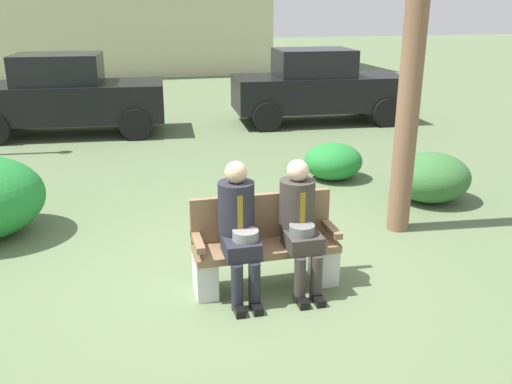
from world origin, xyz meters
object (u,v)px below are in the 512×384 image
at_px(seated_man_right, 300,219).
at_px(shrub_mid_lawn, 431,177).
at_px(parked_car_far, 318,86).
at_px(parked_car_near, 67,95).
at_px(shrub_far_lawn, 333,161).
at_px(park_bench, 265,247).
at_px(seated_man_left, 239,224).

height_order(seated_man_right, shrub_mid_lawn, seated_man_right).
bearing_deg(parked_car_far, parked_car_near, 179.15).
relative_size(shrub_far_lawn, parked_car_far, 0.23).
relative_size(park_bench, shrub_mid_lawn, 1.27).
xyz_separation_m(seated_man_right, shrub_far_lawn, (1.63, 3.19, -0.42)).
height_order(seated_man_right, parked_car_far, parked_car_far).
distance_m(seated_man_left, shrub_mid_lawn, 3.72).
bearing_deg(park_bench, shrub_mid_lawn, 31.80).
bearing_deg(parked_car_near, shrub_far_lawn, -45.18).
bearing_deg(shrub_far_lawn, shrub_mid_lawn, -53.47).
distance_m(park_bench, shrub_mid_lawn, 3.39).
xyz_separation_m(park_bench, shrub_mid_lawn, (2.88, 1.79, -0.05)).
height_order(seated_man_left, parked_car_far, parked_car_far).
bearing_deg(shrub_mid_lawn, shrub_far_lawn, 126.53).
distance_m(park_bench, parked_car_near, 7.73).
relative_size(seated_man_right, shrub_far_lawn, 1.38).
height_order(shrub_mid_lawn, parked_car_near, parked_car_near).
bearing_deg(seated_man_left, park_bench, 23.95).
distance_m(seated_man_right, shrub_far_lawn, 3.61).
xyz_separation_m(seated_man_left, parked_car_near, (-2.05, 7.48, 0.12)).
relative_size(seated_man_left, seated_man_right, 1.02).
xyz_separation_m(seated_man_right, parked_car_near, (-2.64, 7.48, 0.13)).
xyz_separation_m(shrub_mid_lawn, shrub_far_lawn, (-0.95, 1.28, -0.06)).
distance_m(seated_man_right, shrub_mid_lawn, 3.23).
relative_size(park_bench, parked_car_far, 0.35).
xyz_separation_m(seated_man_left, seated_man_right, (0.59, -0.00, -0.01)).
height_order(seated_man_left, shrub_far_lawn, seated_man_left).
bearing_deg(parked_car_far, shrub_mid_lawn, -93.17).
bearing_deg(parked_car_far, seated_man_right, -111.25).
xyz_separation_m(park_bench, seated_man_right, (0.31, -0.13, 0.31)).
bearing_deg(shrub_mid_lawn, parked_car_near, 133.10).
bearing_deg(parked_car_near, parked_car_far, -0.85).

